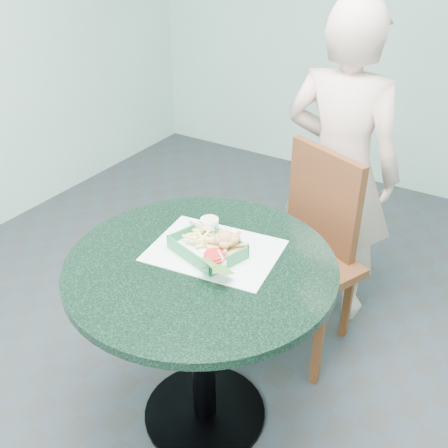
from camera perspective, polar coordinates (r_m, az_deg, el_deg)
The scene contains 10 objects.
floor at distance 2.32m, azimuth -2.09°, elevation -19.90°, with size 4.00×5.00×0.02m, color #303335.
cafe_table at distance 1.90m, azimuth -2.42°, elevation -8.81°, with size 0.93×0.93×0.75m.
dining_chair at distance 2.36m, azimuth 9.46°, elevation -1.90°, with size 0.41×0.41×0.93m.
diner_person at distance 2.48m, azimuth 12.49°, elevation 6.03°, with size 0.57×0.37×1.56m, color beige.
placemat at distance 1.85m, azimuth -1.02°, elevation -3.40°, with size 0.44×0.33×0.00m, color silver.
food_basket at distance 1.83m, azimuth -1.81°, elevation -3.30°, with size 0.24×0.17×0.05m.
crab_sandwich at distance 1.82m, azimuth 0.17°, elevation -2.19°, with size 0.13×0.13×0.08m.
fries_pile at distance 1.87m, azimuth -2.77°, elevation -1.81°, with size 0.10×0.11×0.04m, color #FFE67C, non-canonical shape.
sauce_ramekin at distance 1.91m, azimuth -2.67°, elevation -0.41°, with size 0.07×0.07×0.04m.
garnish_cup at distance 1.73m, azimuth -0.06°, elevation -4.48°, with size 0.12×0.12×0.05m.
Camera 1 is at (0.84, -1.20, 1.80)m, focal length 42.00 mm.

